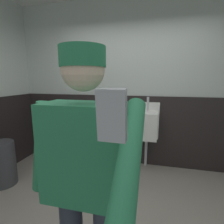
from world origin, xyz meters
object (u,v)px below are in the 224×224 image
(urinal_solo, at_px, (147,125))
(cell_phone, at_px, (112,116))
(trash_bin, at_px, (2,163))
(person, at_px, (86,173))

(urinal_solo, relative_size, cell_phone, 11.27)
(cell_phone, height_order, trash_bin, cell_phone)
(cell_phone, xyz_separation_m, trash_bin, (-2.03, 1.55, -1.14))
(person, relative_size, cell_phone, 15.40)
(urinal_solo, bearing_deg, person, -97.61)
(urinal_solo, xyz_separation_m, trash_bin, (-2.02, -0.98, -0.45))
(urinal_solo, distance_m, cell_phone, 2.62)
(cell_phone, bearing_deg, urinal_solo, 92.35)
(person, height_order, cell_phone, person)
(cell_phone, bearing_deg, person, 120.95)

